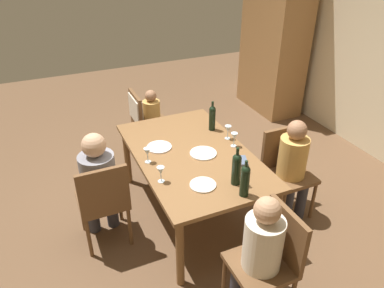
% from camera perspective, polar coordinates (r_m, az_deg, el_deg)
% --- Properties ---
extents(ground_plane, '(10.00, 10.00, 0.00)m').
position_cam_1_polar(ground_plane, '(4.06, 0.00, -10.39)').
color(ground_plane, brown).
extents(armoire_cabinet, '(1.18, 0.62, 2.18)m').
position_cam_1_polar(armoire_cabinet, '(6.15, 12.52, 15.05)').
color(armoire_cabinet, olive).
rests_on(armoire_cabinet, ground_plane).
extents(dining_table, '(1.75, 1.07, 0.75)m').
position_cam_1_polar(dining_table, '(3.65, 0.00, -2.41)').
color(dining_table, brown).
rests_on(dining_table, ground_plane).
extents(chair_right_end, '(0.44, 0.44, 0.92)m').
position_cam_1_polar(chair_right_end, '(2.94, 12.07, -16.45)').
color(chair_right_end, brown).
rests_on(chair_right_end, ground_plane).
extents(chair_near, '(0.44, 0.44, 0.92)m').
position_cam_1_polar(chair_near, '(3.46, -13.53, -8.27)').
color(chair_near, brown).
rests_on(chair_near, ground_plane).
extents(chair_far_right, '(0.44, 0.44, 0.92)m').
position_cam_1_polar(chair_far_right, '(3.92, 14.21, -3.28)').
color(chair_far_right, brown).
rests_on(chair_far_right, ground_plane).
extents(chair_left_end, '(0.44, 0.46, 0.92)m').
position_cam_1_polar(chair_left_end, '(4.69, -7.65, 4.12)').
color(chair_left_end, brown).
rests_on(chair_left_end, ground_plane).
extents(person_woman_host, '(0.29, 0.33, 1.10)m').
position_cam_1_polar(person_woman_host, '(2.82, 10.35, -15.78)').
color(person_woman_host, '#33333D').
rests_on(person_woman_host, ground_plane).
extents(person_man_bearded, '(0.36, 0.32, 1.16)m').
position_cam_1_polar(person_man_bearded, '(3.47, -14.19, -5.47)').
color(person_man_bearded, '#33333D').
rests_on(person_man_bearded, ground_plane).
extents(person_man_guest, '(0.33, 0.29, 1.09)m').
position_cam_1_polar(person_man_guest, '(3.80, 15.40, -2.86)').
color(person_man_guest, '#33333D').
rests_on(person_man_guest, ground_plane).
extents(person_child_small, '(0.22, 0.25, 0.94)m').
position_cam_1_polar(person_child_small, '(4.74, -5.92, 4.09)').
color(person_child_small, '#33333D').
rests_on(person_child_small, ground_plane).
extents(wine_bottle_tall_green, '(0.08, 0.08, 0.33)m').
position_cam_1_polar(wine_bottle_tall_green, '(3.01, 8.17, -5.48)').
color(wine_bottle_tall_green, black).
rests_on(wine_bottle_tall_green, dining_table).
extents(wine_bottle_dark_red, '(0.07, 0.07, 0.33)m').
position_cam_1_polar(wine_bottle_dark_red, '(3.97, 3.14, 4.15)').
color(wine_bottle_dark_red, black).
rests_on(wine_bottle_dark_red, dining_table).
extents(wine_bottle_short_olive, '(0.08, 0.08, 0.36)m').
position_cam_1_polar(wine_bottle_short_olive, '(3.13, 6.87, -3.72)').
color(wine_bottle_short_olive, black).
rests_on(wine_bottle_short_olive, dining_table).
extents(wine_glass_near_left, '(0.07, 0.07, 0.15)m').
position_cam_1_polar(wine_glass_near_left, '(3.70, 6.54, 1.11)').
color(wine_glass_near_left, silver).
rests_on(wine_glass_near_left, dining_table).
extents(wine_glass_centre, '(0.07, 0.07, 0.15)m').
position_cam_1_polar(wine_glass_centre, '(3.44, -6.90, -1.28)').
color(wine_glass_centre, silver).
rests_on(wine_glass_centre, dining_table).
extents(wine_glass_near_right, '(0.07, 0.07, 0.15)m').
position_cam_1_polar(wine_glass_near_right, '(3.17, -4.85, -4.22)').
color(wine_glass_near_right, silver).
rests_on(wine_glass_near_right, dining_table).
extents(wine_glass_far, '(0.07, 0.07, 0.15)m').
position_cam_1_polar(wine_glass_far, '(3.83, 5.57, 2.24)').
color(wine_glass_far, silver).
rests_on(wine_glass_far, dining_table).
extents(dinner_plate_host, '(0.26, 0.26, 0.01)m').
position_cam_1_polar(dinner_plate_host, '(3.60, 1.75, -1.43)').
color(dinner_plate_host, white).
rests_on(dinner_plate_host, dining_table).
extents(dinner_plate_guest_left, '(0.23, 0.23, 0.01)m').
position_cam_1_polar(dinner_plate_guest_left, '(3.17, 1.70, -6.32)').
color(dinner_plate_guest_left, white).
rests_on(dinner_plate_guest_left, dining_table).
extents(dinner_plate_guest_right, '(0.25, 0.25, 0.01)m').
position_cam_1_polar(dinner_plate_guest_right, '(3.71, -5.09, -0.47)').
color(dinner_plate_guest_right, white).
rests_on(dinner_plate_guest_right, dining_table).
extents(folded_napkin, '(0.19, 0.17, 0.03)m').
position_cam_1_polar(folded_napkin, '(3.49, 7.49, -2.64)').
color(folded_napkin, '#4C5B75').
rests_on(folded_napkin, dining_table).
extents(handbag, '(0.30, 0.19, 0.22)m').
position_cam_1_polar(handbag, '(5.05, -2.16, 0.18)').
color(handbag, brown).
rests_on(handbag, ground_plane).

